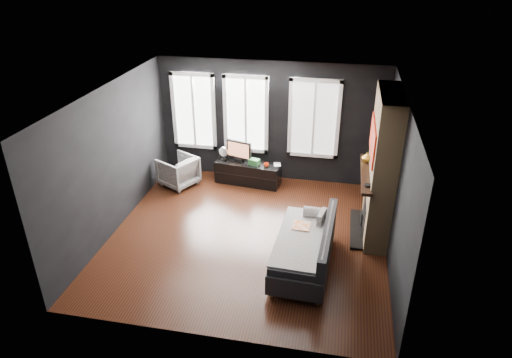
% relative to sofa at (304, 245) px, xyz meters
% --- Properties ---
extents(floor, '(5.00, 5.00, 0.00)m').
position_rel_sofa_xyz_m(floor, '(-1.10, 0.68, -0.42)').
color(floor, black).
rests_on(floor, ground).
extents(ceiling, '(5.00, 5.00, 0.00)m').
position_rel_sofa_xyz_m(ceiling, '(-1.10, 0.68, 2.28)').
color(ceiling, white).
rests_on(ceiling, ground).
extents(wall_back, '(5.00, 0.02, 2.70)m').
position_rel_sofa_xyz_m(wall_back, '(-1.10, 3.18, 0.93)').
color(wall_back, black).
rests_on(wall_back, ground).
extents(wall_left, '(0.02, 5.00, 2.70)m').
position_rel_sofa_xyz_m(wall_left, '(-3.60, 0.68, 0.93)').
color(wall_left, black).
rests_on(wall_left, ground).
extents(wall_right, '(0.02, 5.00, 2.70)m').
position_rel_sofa_xyz_m(wall_right, '(1.40, 0.68, 0.93)').
color(wall_right, black).
rests_on(wall_right, ground).
extents(windows, '(4.00, 0.16, 1.76)m').
position_rel_sofa_xyz_m(windows, '(-1.55, 3.14, 1.96)').
color(windows, white).
rests_on(windows, wall_back).
extents(fireplace, '(0.70, 1.62, 2.70)m').
position_rel_sofa_xyz_m(fireplace, '(1.20, 1.28, 0.93)').
color(fireplace, '#93724C').
rests_on(fireplace, floor).
extents(sofa, '(1.07, 1.99, 0.84)m').
position_rel_sofa_xyz_m(sofa, '(0.00, 0.00, 0.00)').
color(sofa, '#27272A').
rests_on(sofa, floor).
extents(stripe_pillow, '(0.16, 0.36, 0.35)m').
position_rel_sofa_xyz_m(stripe_pillow, '(0.24, 0.51, 0.18)').
color(stripe_pillow, gray).
rests_on(stripe_pillow, sofa).
extents(armchair, '(0.93, 0.95, 0.74)m').
position_rel_sofa_xyz_m(armchair, '(-3.05, 2.41, -0.05)').
color(armchair, silver).
rests_on(armchair, floor).
extents(media_console, '(1.50, 0.63, 0.50)m').
position_rel_sofa_xyz_m(media_console, '(-1.54, 2.78, -0.17)').
color(media_console, black).
rests_on(media_console, floor).
extents(monitor, '(0.62, 0.30, 0.55)m').
position_rel_sofa_xyz_m(monitor, '(-1.75, 2.85, 0.36)').
color(monitor, black).
rests_on(monitor, media_console).
extents(desk_fan, '(0.29, 0.29, 0.32)m').
position_rel_sofa_xyz_m(desk_fan, '(-2.10, 2.84, 0.24)').
color(desk_fan, '#9E9E9E').
rests_on(desk_fan, media_console).
extents(mug, '(0.12, 0.11, 0.11)m').
position_rel_sofa_xyz_m(mug, '(-1.10, 2.66, 0.14)').
color(mug, red).
rests_on(mug, media_console).
extents(book, '(0.15, 0.05, 0.20)m').
position_rel_sofa_xyz_m(book, '(-0.95, 2.79, 0.19)').
color(book, '#A49B83').
rests_on(book, media_console).
extents(storage_box, '(0.27, 0.21, 0.13)m').
position_rel_sofa_xyz_m(storage_box, '(-1.38, 2.73, 0.15)').
color(storage_box, '#2F6F35').
rests_on(storage_box, media_console).
extents(mantel_vase, '(0.21, 0.22, 0.18)m').
position_rel_sofa_xyz_m(mantel_vase, '(0.95, 1.73, 0.90)').
color(mantel_vase, '#EFA944').
rests_on(mantel_vase, fireplace).
extents(mantel_clock, '(0.12, 0.12, 0.04)m').
position_rel_sofa_xyz_m(mantel_clock, '(0.95, 0.73, 0.83)').
color(mantel_clock, black).
rests_on(mantel_clock, fireplace).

